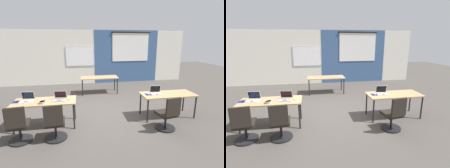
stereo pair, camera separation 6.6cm
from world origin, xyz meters
TOP-DOWN VIEW (x-y plane):
  - ground_plane at (0.00, 0.00)m, footprint 24.00×24.00m
  - back_wall_assembly at (0.05, 4.19)m, footprint 10.00×0.27m
  - desk_near_left at (-1.75, -0.60)m, footprint 1.60×0.70m
  - desk_near_right at (1.75, -0.60)m, footprint 1.60×0.70m
  - desk_far_center at (0.00, 2.20)m, footprint 1.60×0.70m
  - laptop_near_right_inner at (1.39, -0.54)m, footprint 0.35×0.31m
  - mousepad_near_right_inner at (1.16, -0.57)m, footprint 0.22×0.19m
  - mouse_near_right_inner at (1.16, -0.57)m, footprint 0.07×0.11m
  - chair_near_right_inner at (1.36, -1.38)m, footprint 0.52×0.57m
  - laptop_near_left_end at (-2.20, -0.53)m, footprint 0.35×0.31m
  - mousepad_near_left_end at (-2.44, -0.57)m, footprint 0.22×0.19m
  - mouse_near_left_end at (-2.44, -0.57)m, footprint 0.07×0.11m
  - chair_near_left_end at (-2.21, -1.33)m, footprint 0.52×0.56m
  - laptop_near_left_inner at (-1.37, -0.59)m, footprint 0.37×0.35m
  - mouse_near_left_inner at (-1.13, -0.62)m, footprint 0.09×0.11m
  - chair_near_left_inner at (-1.42, -1.36)m, footprint 0.52×0.55m
  - snack_bowl at (-1.77, -0.79)m, footprint 0.18×0.18m

SIDE VIEW (x-z plane):
  - ground_plane at x=0.00m, z-range 0.00..0.00m
  - chair_near_right_inner at x=1.36m, z-range -0.08..0.84m
  - chair_near_left_end at x=-2.21m, z-range -0.08..0.84m
  - chair_near_left_inner at x=-1.42m, z-range -0.08..0.84m
  - desk_near_left at x=-1.75m, z-range 0.30..1.02m
  - desk_near_right at x=1.75m, z-range 0.30..1.02m
  - desk_far_center at x=0.00m, z-range 0.30..1.02m
  - mousepad_near_right_inner at x=1.16m, z-range 0.72..0.72m
  - mousepad_near_left_end at x=-2.44m, z-range 0.72..0.72m
  - mouse_near_left_inner at x=-1.13m, z-range 0.72..0.75m
  - mouse_near_right_inner at x=1.16m, z-range 0.72..0.76m
  - mouse_near_left_end at x=-2.44m, z-range 0.72..0.76m
  - snack_bowl at x=-1.77m, z-range 0.72..0.79m
  - laptop_near_left_inner at x=-1.37m, z-range 0.66..0.88m
  - laptop_near_left_end at x=-2.20m, z-range 0.65..0.89m
  - laptop_near_right_inner at x=1.39m, z-range 0.65..0.89m
  - back_wall_assembly at x=0.05m, z-range 0.01..2.81m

